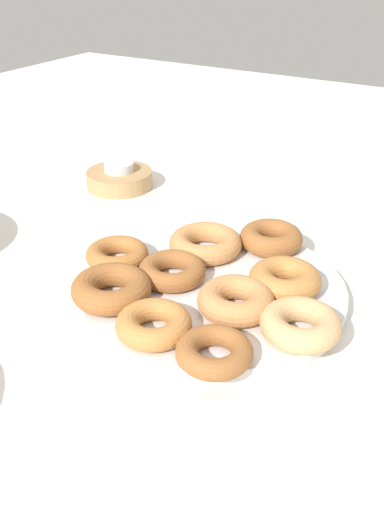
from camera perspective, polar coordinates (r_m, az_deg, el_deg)
name	(u,v)px	position (r m, az deg, el deg)	size (l,w,h in m)	color
ground_plane	(213,297)	(0.70, 2.12, -4.05)	(2.40, 2.40, 0.00)	white
donut_plate	(213,291)	(0.69, 2.13, -3.44)	(0.31, 0.31, 0.02)	silver
donut_0	(172,271)	(0.69, -1.99, -1.46)	(0.08, 0.08, 0.02)	#995B2D
donut_1	(154,324)	(0.60, -3.80, -6.73)	(0.08, 0.08, 0.02)	#BC7A3D
donut_2	(236,300)	(0.63, 4.34, -4.39)	(0.09, 0.09, 0.03)	#C6844C
donut_3	(271,238)	(0.77, 7.83, 1.79)	(0.08, 0.08, 0.03)	#995B2D
donut_4	(301,324)	(0.61, 10.68, -6.66)	(0.08, 0.08, 0.03)	tan
donut_5	(205,243)	(0.75, 1.34, 1.26)	(0.09, 0.09, 0.03)	#C6844C
donut_6	(111,288)	(0.66, -7.98, -3.19)	(0.09, 0.09, 0.03)	#995B2D
donut_7	(117,255)	(0.73, -7.40, 0.15)	(0.08, 0.08, 0.02)	#AD6B33
donut_8	(285,280)	(0.68, 9.15, -2.35)	(0.08, 0.08, 0.03)	#BC7A3D
donut_9	(214,352)	(0.57, 2.22, -9.44)	(0.08, 0.08, 0.02)	#995B2D
candle_holder	(120,179)	(1.01, -7.17, 7.55)	(0.11, 0.11, 0.03)	tan
tealight	(119,167)	(1.00, -7.25, 8.72)	(0.05, 0.05, 0.01)	silver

